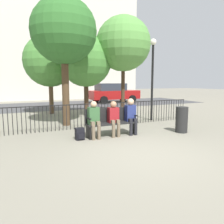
{
  "coord_description": "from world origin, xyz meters",
  "views": [
    {
      "loc": [
        -2.99,
        -4.44,
        1.8
      ],
      "look_at": [
        0.0,
        1.94,
        0.8
      ],
      "focal_mm": 35.0,
      "sensor_mm": 36.0,
      "label": 1
    }
  ],
  "objects_px": {
    "tree_0": "(86,61)",
    "tree_3": "(123,44)",
    "backpack": "(80,134)",
    "seated_person_2": "(131,114)",
    "seated_person_1": "(114,117)",
    "trash_bin": "(182,120)",
    "tree_1": "(50,61)",
    "parked_car_0": "(113,93)",
    "lamp_post": "(153,67)",
    "tree_2": "(64,32)",
    "park_bench": "(111,121)",
    "seated_person_0": "(94,118)"
  },
  "relations": [
    {
      "from": "tree_0",
      "to": "tree_3",
      "type": "relative_size",
      "value": 0.82
    },
    {
      "from": "tree_0",
      "to": "backpack",
      "type": "bearing_deg",
      "value": -110.98
    },
    {
      "from": "seated_person_2",
      "to": "backpack",
      "type": "relative_size",
      "value": 3.32
    },
    {
      "from": "seated_person_1",
      "to": "seated_person_2",
      "type": "height_order",
      "value": "seated_person_2"
    },
    {
      "from": "backpack",
      "to": "tree_0",
      "type": "bearing_deg",
      "value": 69.02
    },
    {
      "from": "seated_person_2",
      "to": "backpack",
      "type": "height_order",
      "value": "seated_person_2"
    },
    {
      "from": "seated_person_1",
      "to": "trash_bin",
      "type": "distance_m",
      "value": 2.47
    },
    {
      "from": "seated_person_1",
      "to": "tree_1",
      "type": "height_order",
      "value": "tree_1"
    },
    {
      "from": "parked_car_0",
      "to": "tree_3",
      "type": "bearing_deg",
      "value": -111.17
    },
    {
      "from": "backpack",
      "to": "parked_car_0",
      "type": "relative_size",
      "value": 0.09
    },
    {
      "from": "tree_3",
      "to": "tree_1",
      "type": "bearing_deg",
      "value": 144.62
    },
    {
      "from": "lamp_post",
      "to": "trash_bin",
      "type": "bearing_deg",
      "value": -100.69
    },
    {
      "from": "parked_car_0",
      "to": "tree_2",
      "type": "bearing_deg",
      "value": -126.5
    },
    {
      "from": "park_bench",
      "to": "lamp_post",
      "type": "distance_m",
      "value": 3.94
    },
    {
      "from": "park_bench",
      "to": "seated_person_0",
      "type": "relative_size",
      "value": 1.47
    },
    {
      "from": "park_bench",
      "to": "tree_3",
      "type": "xyz_separation_m",
      "value": [
        2.36,
        3.61,
        3.17
      ]
    },
    {
      "from": "tree_0",
      "to": "trash_bin",
      "type": "relative_size",
      "value": 4.57
    },
    {
      "from": "backpack",
      "to": "tree_1",
      "type": "xyz_separation_m",
      "value": [
        0.19,
        6.02,
        2.71
      ]
    },
    {
      "from": "seated_person_0",
      "to": "backpack",
      "type": "bearing_deg",
      "value": 174.96
    },
    {
      "from": "backpack",
      "to": "parked_car_0",
      "type": "bearing_deg",
      "value": 59.74
    },
    {
      "from": "park_bench",
      "to": "lamp_post",
      "type": "relative_size",
      "value": 0.48
    },
    {
      "from": "tree_2",
      "to": "tree_3",
      "type": "height_order",
      "value": "tree_3"
    },
    {
      "from": "backpack",
      "to": "tree_3",
      "type": "relative_size",
      "value": 0.07
    },
    {
      "from": "seated_person_2",
      "to": "tree_1",
      "type": "distance_m",
      "value": 6.64
    },
    {
      "from": "seated_person_2",
      "to": "parked_car_0",
      "type": "bearing_deg",
      "value": 67.76
    },
    {
      "from": "tree_0",
      "to": "parked_car_0",
      "type": "relative_size",
      "value": 0.99
    },
    {
      "from": "tree_2",
      "to": "lamp_post",
      "type": "distance_m",
      "value": 4.09
    },
    {
      "from": "seated_person_0",
      "to": "tree_1",
      "type": "xyz_separation_m",
      "value": [
        -0.27,
        6.06,
        2.23
      ]
    },
    {
      "from": "seated_person_0",
      "to": "tree_1",
      "type": "distance_m",
      "value": 6.46
    },
    {
      "from": "tree_1",
      "to": "parked_car_0",
      "type": "height_order",
      "value": "tree_1"
    },
    {
      "from": "seated_person_1",
      "to": "tree_3",
      "type": "height_order",
      "value": "tree_3"
    },
    {
      "from": "seated_person_2",
      "to": "backpack",
      "type": "distance_m",
      "value": 1.86
    },
    {
      "from": "seated_person_1",
      "to": "tree_3",
      "type": "relative_size",
      "value": 0.23
    },
    {
      "from": "seated_person_0",
      "to": "backpack",
      "type": "xyz_separation_m",
      "value": [
        -0.46,
        0.04,
        -0.48
      ]
    },
    {
      "from": "tree_2",
      "to": "parked_car_0",
      "type": "height_order",
      "value": "tree_2"
    },
    {
      "from": "tree_1",
      "to": "tree_2",
      "type": "bearing_deg",
      "value": -90.49
    },
    {
      "from": "seated_person_1",
      "to": "parked_car_0",
      "type": "height_order",
      "value": "parked_car_0"
    },
    {
      "from": "seated_person_2",
      "to": "tree_1",
      "type": "bearing_deg",
      "value": 104.77
    },
    {
      "from": "park_bench",
      "to": "tree_1",
      "type": "xyz_separation_m",
      "value": [
        -0.91,
        5.93,
        2.39
      ]
    },
    {
      "from": "tree_3",
      "to": "trash_bin",
      "type": "xyz_separation_m",
      "value": [
        0.09,
        -4.25,
        -3.21
      ]
    },
    {
      "from": "tree_1",
      "to": "seated_person_1",
      "type": "bearing_deg",
      "value": -81.05
    },
    {
      "from": "lamp_post",
      "to": "trash_bin",
      "type": "xyz_separation_m",
      "value": [
        -0.47,
        -2.47,
        -1.97
      ]
    },
    {
      "from": "tree_1",
      "to": "tree_3",
      "type": "height_order",
      "value": "tree_3"
    },
    {
      "from": "seated_person_1",
      "to": "seated_person_0",
      "type": "bearing_deg",
      "value": 179.85
    },
    {
      "from": "lamp_post",
      "to": "seated_person_1",
      "type": "bearing_deg",
      "value": -145.72
    },
    {
      "from": "seated_person_1",
      "to": "trash_bin",
      "type": "relative_size",
      "value": 1.28
    },
    {
      "from": "park_bench",
      "to": "tree_2",
      "type": "relative_size",
      "value": 0.35
    },
    {
      "from": "trash_bin",
      "to": "seated_person_1",
      "type": "bearing_deg",
      "value": 167.91
    },
    {
      "from": "tree_0",
      "to": "seated_person_2",
      "type": "bearing_deg",
      "value": -89.17
    },
    {
      "from": "park_bench",
      "to": "seated_person_2",
      "type": "height_order",
      "value": "seated_person_2"
    }
  ]
}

